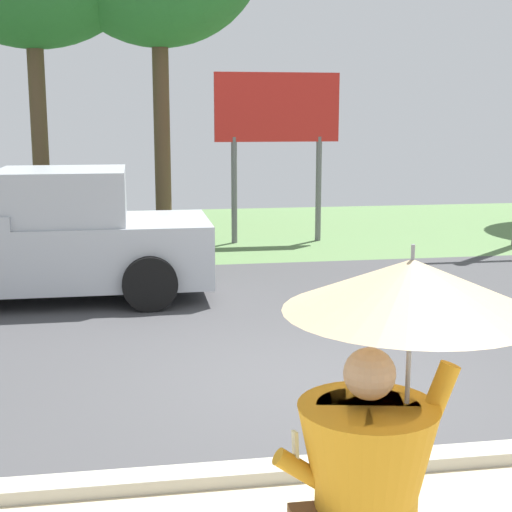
{
  "coord_description": "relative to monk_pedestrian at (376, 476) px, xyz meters",
  "views": [
    {
      "loc": [
        -1.7,
        -7.04,
        2.65
      ],
      "look_at": [
        -0.38,
        1.0,
        1.1
      ],
      "focal_mm": 52.27,
      "sensor_mm": 36.0,
      "label": 1
    }
  ],
  "objects": [
    {
      "name": "ground_plane",
      "position": [
        0.72,
        7.16,
        -1.18
      ],
      "size": [
        40.0,
        22.0,
        0.2
      ],
      "color": "#424244"
    },
    {
      "name": "roadside_billboard",
      "position": [
        1.98,
        12.48,
        1.42
      ],
      "size": [
        2.6,
        0.12,
        3.5
      ],
      "color": "slate",
      "rests_on": "ground_plane"
    },
    {
      "name": "monk_pedestrian",
      "position": [
        0.0,
        0.0,
        0.0
      ],
      "size": [
        1.11,
        1.07,
        2.13
      ],
      "rotation": [
        0.0,
        0.0,
        -0.05
      ],
      "color": "orange",
      "rests_on": "ground_plane"
    },
    {
      "name": "pickup_truck",
      "position": [
        -2.48,
        8.22,
        -0.26
      ],
      "size": [
        5.2,
        2.28,
        1.88
      ],
      "rotation": [
        0.0,
        0.0,
        -0.03
      ],
      "color": "#ADB2BA",
      "rests_on": "ground_plane"
    }
  ]
}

